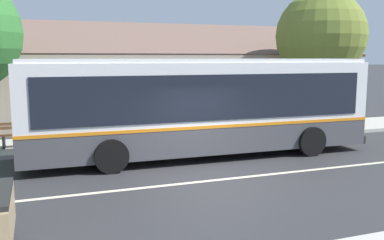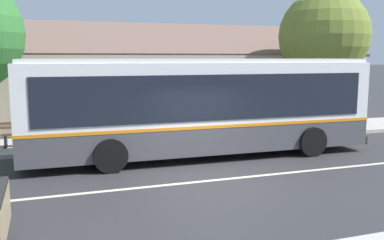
# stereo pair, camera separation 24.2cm
# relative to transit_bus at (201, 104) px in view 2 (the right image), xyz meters

# --- Properties ---
(ground_plane) EXTENTS (300.00, 300.00, 0.00)m
(ground_plane) POSITION_rel_transit_bus_xyz_m (-0.70, -2.90, -1.75)
(ground_plane) COLOR #2D2D30
(sidewalk_far) EXTENTS (60.00, 3.00, 0.15)m
(sidewalk_far) POSITION_rel_transit_bus_xyz_m (-0.70, 3.10, -1.68)
(sidewalk_far) COLOR #ADAAA3
(sidewalk_far) RESTS_ON ground
(lane_divider_stripe) EXTENTS (60.00, 0.16, 0.01)m
(lane_divider_stripe) POSITION_rel_transit_bus_xyz_m (-0.70, -2.90, -1.75)
(lane_divider_stripe) COLOR beige
(lane_divider_stripe) RESTS_ON ground
(community_building) EXTENTS (27.69, 8.49, 6.22)m
(community_building) POSITION_rel_transit_bus_xyz_m (-1.70, 10.13, 0.09)
(community_building) COLOR tan
(community_building) RESTS_ON ground
(transit_bus) EXTENTS (11.65, 2.92, 3.26)m
(transit_bus) POSITION_rel_transit_bus_xyz_m (0.00, 0.00, 0.00)
(transit_bus) COLOR #47474C
(transit_bus) RESTS_ON ground
(bench_by_building) EXTENTS (1.52, 0.51, 0.94)m
(bench_by_building) POSITION_rel_transit_bus_xyz_m (-5.69, 2.80, -1.19)
(bench_by_building) COLOR brown
(bench_by_building) RESTS_ON sidewalk_far
(bench_down_street) EXTENTS (1.59, 0.51, 0.94)m
(bench_down_street) POSITION_rel_transit_bus_xyz_m (-1.21, 3.10, -1.19)
(bench_down_street) COLOR brown
(bench_down_street) RESTS_ON sidewalk_far
(street_tree_primary) EXTENTS (4.22, 4.22, 6.43)m
(street_tree_primary) POSITION_rel_transit_bus_xyz_m (7.63, 3.92, 2.56)
(street_tree_primary) COLOR #4C3828
(street_tree_primary) RESTS_ON ground
(bus_stop_sign) EXTENTS (0.36, 0.07, 2.40)m
(bus_stop_sign) POSITION_rel_transit_bus_xyz_m (5.88, 2.09, -0.11)
(bus_stop_sign) COLOR gray
(bus_stop_sign) RESTS_ON sidewalk_far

